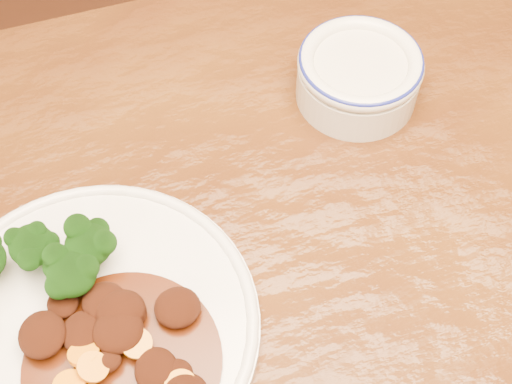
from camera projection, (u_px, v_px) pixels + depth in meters
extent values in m
cube|color=#552F0F|center=(330.00, 303.00, 0.68)|extent=(1.60, 1.07, 0.04)
cylinder|color=silver|center=(91.00, 329.00, 0.63)|extent=(0.30, 0.30, 0.01)
torus|color=silver|center=(90.00, 326.00, 0.63)|extent=(0.30, 0.30, 0.01)
cylinder|color=#648B48|center=(77.00, 286.00, 0.64)|extent=(0.01, 0.01, 0.02)
ellipsoid|color=black|center=(72.00, 274.00, 0.62)|extent=(0.04, 0.04, 0.04)
cylinder|color=#648B48|center=(38.00, 257.00, 0.66)|extent=(0.01, 0.01, 0.02)
ellipsoid|color=black|center=(32.00, 245.00, 0.64)|extent=(0.04, 0.04, 0.03)
cylinder|color=#648B48|center=(94.00, 257.00, 0.66)|extent=(0.01, 0.01, 0.02)
ellipsoid|color=black|center=(89.00, 244.00, 0.64)|extent=(0.04, 0.04, 0.03)
cylinder|color=#401706|center=(123.00, 363.00, 0.61)|extent=(0.17, 0.17, 0.00)
ellipsoid|color=black|center=(63.00, 303.00, 0.63)|extent=(0.03, 0.03, 0.01)
ellipsoid|color=black|center=(107.00, 362.00, 0.60)|extent=(0.03, 0.02, 0.01)
ellipsoid|color=black|center=(104.00, 302.00, 0.63)|extent=(0.04, 0.04, 0.02)
ellipsoid|color=black|center=(118.00, 331.00, 0.61)|extent=(0.04, 0.04, 0.02)
ellipsoid|color=black|center=(157.00, 370.00, 0.59)|extent=(0.04, 0.04, 0.02)
ellipsoid|color=black|center=(42.00, 335.00, 0.61)|extent=(0.04, 0.04, 0.02)
ellipsoid|color=black|center=(131.00, 314.00, 0.62)|extent=(0.03, 0.03, 0.01)
ellipsoid|color=black|center=(177.00, 308.00, 0.62)|extent=(0.04, 0.04, 0.02)
ellipsoid|color=black|center=(121.00, 310.00, 0.62)|extent=(0.04, 0.04, 0.02)
ellipsoid|color=black|center=(176.00, 374.00, 0.59)|extent=(0.03, 0.03, 0.01)
ellipsoid|color=black|center=(84.00, 333.00, 0.61)|extent=(0.04, 0.04, 0.02)
cylinder|color=orange|center=(137.00, 343.00, 0.60)|extent=(0.04, 0.04, 0.01)
cylinder|color=orange|center=(84.00, 354.00, 0.60)|extent=(0.03, 0.03, 0.02)
cylinder|color=orange|center=(93.00, 367.00, 0.59)|extent=(0.03, 0.04, 0.02)
cylinder|color=orange|center=(69.00, 384.00, 0.58)|extent=(0.03, 0.03, 0.01)
cylinder|color=silver|center=(357.00, 82.00, 0.78)|extent=(0.13, 0.13, 0.04)
cylinder|color=beige|center=(360.00, 66.00, 0.76)|extent=(0.10, 0.10, 0.01)
torus|color=silver|center=(361.00, 63.00, 0.75)|extent=(0.14, 0.14, 0.02)
torus|color=navy|center=(361.00, 60.00, 0.75)|extent=(0.13, 0.13, 0.01)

